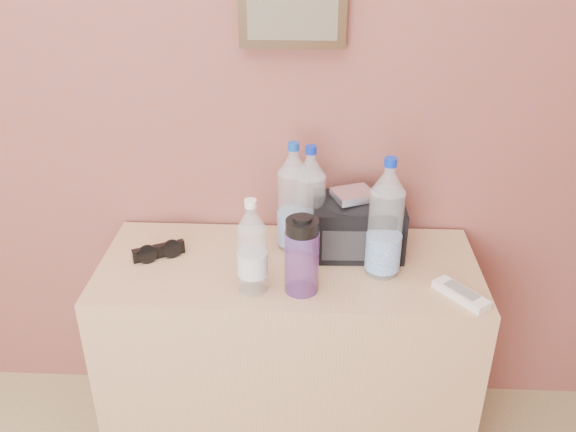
% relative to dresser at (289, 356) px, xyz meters
% --- Properties ---
extents(picture_frame, '(0.30, 0.03, 0.25)m').
position_rel_dresser_xyz_m(picture_frame, '(0.00, 0.23, 1.05)').
color(picture_frame, '#382311').
rests_on(picture_frame, room_shell).
extents(dresser, '(1.12, 0.46, 0.70)m').
position_rel_dresser_xyz_m(dresser, '(0.00, 0.00, 0.00)').
color(dresser, tan).
rests_on(dresser, ground).
extents(pet_large_b, '(0.09, 0.09, 0.34)m').
position_rel_dresser_xyz_m(pet_large_b, '(0.01, 0.10, 0.50)').
color(pet_large_b, silver).
rests_on(pet_large_b, dresser).
extents(pet_large_c, '(0.09, 0.09, 0.34)m').
position_rel_dresser_xyz_m(pet_large_c, '(0.06, 0.09, 0.50)').
color(pet_large_c, silver).
rests_on(pet_large_c, dresser).
extents(pet_large_d, '(0.10, 0.10, 0.35)m').
position_rel_dresser_xyz_m(pet_large_d, '(0.27, -0.03, 0.50)').
color(pet_large_d, white).
rests_on(pet_large_d, dresser).
extents(pet_small, '(0.08, 0.08, 0.27)m').
position_rel_dresser_xyz_m(pet_small, '(-0.09, -0.13, 0.47)').
color(pet_small, silver).
rests_on(pet_small, dresser).
extents(nalgene_bottle, '(0.09, 0.09, 0.23)m').
position_rel_dresser_xyz_m(nalgene_bottle, '(0.04, -0.13, 0.46)').
color(nalgene_bottle, '#5E3182').
rests_on(nalgene_bottle, dresser).
extents(sunglasses, '(0.17, 0.12, 0.04)m').
position_rel_dresser_xyz_m(sunglasses, '(-0.39, 0.02, 0.37)').
color(sunglasses, black).
rests_on(sunglasses, dresser).
extents(ac_remote, '(0.14, 0.16, 0.02)m').
position_rel_dresser_xyz_m(ac_remote, '(0.47, -0.15, 0.36)').
color(ac_remote, white).
rests_on(ac_remote, dresser).
extents(toiletry_bag, '(0.27, 0.20, 0.18)m').
position_rel_dresser_xyz_m(toiletry_bag, '(0.20, 0.09, 0.44)').
color(toiletry_bag, black).
rests_on(toiletry_bag, dresser).
extents(foil_packet, '(0.14, 0.13, 0.02)m').
position_rel_dresser_xyz_m(foil_packet, '(0.18, 0.08, 0.54)').
color(foil_packet, silver).
rests_on(foil_packet, toiletry_bag).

